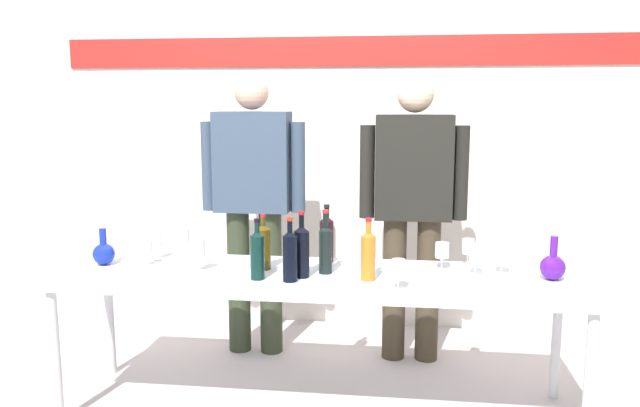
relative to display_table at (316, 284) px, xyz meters
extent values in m
cube|color=silver|center=(0.00, 1.37, 0.83)|extent=(5.56, 0.10, 3.00)
cube|color=red|center=(0.00, 1.31, 1.24)|extent=(3.89, 0.01, 0.20)
cube|color=silver|center=(0.00, 0.00, 0.03)|extent=(2.62, 0.68, 0.04)
cylinder|color=silver|center=(-1.25, -0.29, -0.33)|extent=(0.05, 0.05, 0.68)
cylinder|color=silver|center=(1.25, -0.29, -0.33)|extent=(0.05, 0.05, 0.68)
cylinder|color=silver|center=(-1.25, 0.29, -0.33)|extent=(0.05, 0.05, 0.68)
cylinder|color=silver|center=(1.25, 0.29, -0.33)|extent=(0.05, 0.05, 0.68)
sphere|color=#162A9B|center=(-1.14, 0.04, 0.11)|extent=(0.12, 0.12, 0.12)
cylinder|color=#162A9B|center=(-1.14, 0.04, 0.20)|extent=(0.04, 0.04, 0.09)
sphere|color=#541890|center=(1.15, 0.04, 0.11)|extent=(0.12, 0.12, 0.12)
cylinder|color=#541890|center=(1.15, 0.04, 0.22)|extent=(0.04, 0.04, 0.11)
cylinder|color=#2F3725|center=(-0.59, 0.73, -0.22)|extent=(0.14, 0.14, 0.91)
cylinder|color=#2F3725|center=(-0.39, 0.73, -0.22)|extent=(0.14, 0.14, 0.91)
cube|color=#37485E|center=(-0.49, 0.73, 0.54)|extent=(0.46, 0.22, 0.61)
cylinder|color=#37485E|center=(-0.77, 0.73, 0.51)|extent=(0.09, 0.09, 0.55)
cylinder|color=#37485E|center=(-0.21, 0.73, 0.51)|extent=(0.09, 0.09, 0.55)
sphere|color=#DDA990|center=(-0.49, 0.73, 0.96)|extent=(0.21, 0.21, 0.21)
cylinder|color=#3E3425|center=(0.39, 0.73, -0.23)|extent=(0.14, 0.14, 0.88)
cylinder|color=#3E3425|center=(0.59, 0.73, -0.23)|extent=(0.14, 0.14, 0.88)
cube|color=black|center=(0.49, 0.73, 0.52)|extent=(0.45, 0.22, 0.62)
cylinder|color=black|center=(0.21, 0.73, 0.49)|extent=(0.09, 0.09, 0.56)
cylinder|color=black|center=(0.76, 0.73, 0.49)|extent=(0.09, 0.09, 0.56)
sphere|color=beige|center=(0.49, 0.73, 0.95)|extent=(0.22, 0.22, 0.22)
cylinder|color=black|center=(0.02, 0.24, 0.16)|extent=(0.07, 0.07, 0.22)
cone|color=black|center=(0.02, 0.24, 0.29)|extent=(0.07, 0.07, 0.03)
cylinder|color=black|center=(0.02, 0.24, 0.31)|extent=(0.03, 0.03, 0.07)
cylinder|color=black|center=(0.02, 0.24, 0.36)|extent=(0.03, 0.03, 0.02)
cylinder|color=black|center=(-0.06, -0.06, 0.17)|extent=(0.08, 0.08, 0.23)
cone|color=black|center=(-0.06, -0.06, 0.29)|extent=(0.08, 0.08, 0.03)
cylinder|color=black|center=(-0.06, -0.06, 0.32)|extent=(0.03, 0.03, 0.08)
cylinder|color=#A81819|center=(-0.06, -0.06, 0.37)|extent=(0.03, 0.03, 0.02)
cylinder|color=#48370C|center=(-0.28, 0.06, 0.16)|extent=(0.07, 0.07, 0.21)
cone|color=#48370C|center=(-0.28, 0.06, 0.27)|extent=(0.07, 0.07, 0.03)
cylinder|color=#48370C|center=(-0.28, 0.06, 0.29)|extent=(0.02, 0.02, 0.06)
cylinder|color=#AA2028|center=(-0.28, 0.06, 0.33)|extent=(0.03, 0.03, 0.02)
cylinder|color=#C76F1E|center=(0.26, -0.08, 0.16)|extent=(0.07, 0.07, 0.22)
cone|color=#C76F1E|center=(0.26, -0.08, 0.28)|extent=(0.07, 0.07, 0.03)
cylinder|color=#C76F1E|center=(0.26, -0.08, 0.30)|extent=(0.03, 0.03, 0.07)
cylinder|color=#B31723|center=(0.26, -0.08, 0.35)|extent=(0.03, 0.03, 0.02)
cylinder|color=black|center=(-0.11, -0.14, 0.16)|extent=(0.07, 0.07, 0.22)
cone|color=black|center=(-0.11, -0.14, 0.29)|extent=(0.07, 0.07, 0.03)
cylinder|color=black|center=(-0.11, -0.14, 0.31)|extent=(0.03, 0.03, 0.07)
cylinder|color=red|center=(-0.11, -0.14, 0.35)|extent=(0.03, 0.03, 0.02)
cylinder|color=black|center=(-0.27, -0.13, 0.16)|extent=(0.07, 0.07, 0.21)
cone|color=black|center=(-0.27, -0.13, 0.28)|extent=(0.07, 0.07, 0.03)
cylinder|color=black|center=(-0.27, -0.13, 0.30)|extent=(0.02, 0.02, 0.07)
cylinder|color=black|center=(-0.27, -0.13, 0.34)|extent=(0.03, 0.03, 0.02)
cylinder|color=black|center=(0.04, 0.02, 0.16)|extent=(0.07, 0.07, 0.22)
cone|color=black|center=(0.04, 0.02, 0.28)|extent=(0.07, 0.07, 0.03)
cylinder|color=black|center=(0.04, 0.02, 0.31)|extent=(0.03, 0.03, 0.09)
cylinder|color=red|center=(0.04, 0.02, 0.37)|extent=(0.03, 0.03, 0.02)
cylinder|color=white|center=(-0.91, 0.05, 0.05)|extent=(0.06, 0.06, 0.00)
cylinder|color=white|center=(-0.91, 0.05, 0.09)|extent=(0.01, 0.01, 0.06)
cylinder|color=white|center=(-0.91, 0.05, 0.15)|extent=(0.06, 0.06, 0.07)
cylinder|color=white|center=(-0.78, 0.27, 0.05)|extent=(0.06, 0.06, 0.00)
cylinder|color=white|center=(-0.78, 0.27, 0.09)|extent=(0.01, 0.01, 0.08)
cylinder|color=white|center=(-0.78, 0.27, 0.17)|extent=(0.06, 0.06, 0.08)
cylinder|color=white|center=(-0.60, -0.02, 0.05)|extent=(0.06, 0.06, 0.00)
cylinder|color=white|center=(-0.60, -0.02, 0.09)|extent=(0.01, 0.01, 0.08)
cylinder|color=white|center=(-0.60, -0.02, 0.18)|extent=(0.07, 0.07, 0.09)
cylinder|color=white|center=(-0.91, 0.19, 0.05)|extent=(0.06, 0.06, 0.00)
cylinder|color=white|center=(-0.91, 0.19, 0.09)|extent=(0.01, 0.01, 0.08)
cylinder|color=white|center=(-0.91, 0.19, 0.17)|extent=(0.06, 0.06, 0.08)
cylinder|color=white|center=(0.77, 0.27, 0.05)|extent=(0.05, 0.05, 0.00)
cylinder|color=white|center=(0.77, 0.27, 0.09)|extent=(0.01, 0.01, 0.06)
cylinder|color=white|center=(0.77, 0.27, 0.15)|extent=(0.06, 0.06, 0.08)
cylinder|color=white|center=(0.79, 0.08, 0.05)|extent=(0.05, 0.05, 0.00)
cylinder|color=white|center=(0.79, 0.08, 0.08)|extent=(0.01, 0.01, 0.06)
cylinder|color=white|center=(0.79, 0.08, 0.16)|extent=(0.06, 0.06, 0.09)
cylinder|color=white|center=(0.63, 0.18, 0.05)|extent=(0.06, 0.06, 0.00)
cylinder|color=white|center=(0.63, 0.18, 0.08)|extent=(0.01, 0.01, 0.06)
cylinder|color=white|center=(0.63, 0.18, 0.15)|extent=(0.07, 0.07, 0.08)
cylinder|color=white|center=(0.92, 0.12, 0.05)|extent=(0.06, 0.06, 0.00)
cylinder|color=white|center=(0.92, 0.12, 0.09)|extent=(0.01, 0.01, 0.07)
cylinder|color=white|center=(0.92, 0.12, 0.16)|extent=(0.07, 0.07, 0.07)
cylinder|color=white|center=(0.41, -0.21, 0.05)|extent=(0.06, 0.06, 0.00)
cylinder|color=white|center=(0.41, -0.21, 0.09)|extent=(0.01, 0.01, 0.06)
cylinder|color=white|center=(0.41, -0.21, 0.16)|extent=(0.06, 0.06, 0.08)
camera|label=1|loc=(0.40, -3.00, 0.90)|focal=35.08mm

